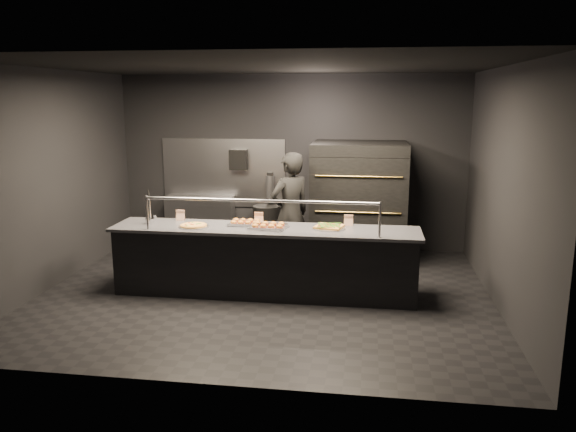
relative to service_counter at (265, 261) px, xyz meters
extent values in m
plane|color=black|center=(0.00, 0.00, -0.46)|extent=(6.00, 6.00, 0.00)
plane|color=black|center=(0.00, 0.00, 2.54)|extent=(6.00, 6.00, 0.00)
cube|color=black|center=(0.00, 2.50, 1.04)|extent=(6.00, 0.04, 3.00)
cube|color=black|center=(0.00, -2.50, 1.04)|extent=(6.00, 0.04, 3.00)
cube|color=black|center=(-3.00, 0.00, 1.04)|extent=(0.04, 5.00, 3.00)
cube|color=black|center=(3.00, 0.00, 1.04)|extent=(0.04, 5.00, 3.00)
cube|color=#99999E|center=(-1.20, 2.48, 0.84)|extent=(2.20, 0.02, 1.20)
cube|color=black|center=(0.00, 0.00, -0.02)|extent=(4.00, 0.70, 0.88)
cube|color=#343439|center=(0.00, 0.00, 0.44)|extent=(4.10, 0.78, 0.04)
cylinder|color=#99999E|center=(-1.50, -0.30, 0.68)|extent=(0.03, 0.03, 0.45)
cylinder|color=#99999E|center=(1.50, -0.30, 0.68)|extent=(0.03, 0.03, 0.45)
cylinder|color=#99999E|center=(0.00, -0.30, 0.88)|extent=(3.00, 0.04, 0.04)
cube|color=black|center=(1.20, 1.90, -0.16)|extent=(1.50, 1.15, 0.60)
cube|color=black|center=(1.20, 1.90, 0.44)|extent=(1.50, 1.20, 0.55)
cube|color=black|center=(1.20, 1.90, 0.99)|extent=(1.50, 1.20, 0.55)
cube|color=black|center=(1.20, 1.90, 1.36)|extent=(1.50, 1.20, 0.18)
cylinder|color=gold|center=(1.20, 1.28, 0.44)|extent=(1.30, 0.02, 0.02)
cylinder|color=gold|center=(1.20, 1.28, 0.99)|extent=(1.30, 0.02, 0.02)
cube|color=#99999E|center=(-1.60, 2.32, -0.01)|extent=(1.20, 0.35, 0.90)
cube|color=black|center=(-0.90, 2.39, 1.09)|extent=(0.30, 0.20, 0.35)
cylinder|color=#B2B2B7|center=(-0.35, 2.40, 0.59)|extent=(0.14, 0.14, 0.45)
cube|color=black|center=(-0.35, 2.40, 0.84)|extent=(0.10, 0.06, 0.06)
cylinder|color=silver|center=(-1.60, 0.02, 0.49)|extent=(0.13, 0.13, 0.07)
cylinder|color=silver|center=(-1.60, 0.02, 0.65)|extent=(0.05, 0.05, 0.32)
cylinder|color=silver|center=(-1.60, -0.05, 0.80)|extent=(0.02, 0.09, 0.02)
cone|color=black|center=(-1.60, 0.02, 0.88)|extent=(0.05, 0.05, 0.13)
cylinder|color=silver|center=(-0.95, -0.08, 0.46)|extent=(0.41, 0.41, 0.01)
cylinder|color=gold|center=(-0.95, -0.08, 0.47)|extent=(0.35, 0.35, 0.02)
cylinder|color=#E9A74C|center=(-0.95, -0.08, 0.49)|extent=(0.31, 0.31, 0.01)
cube|color=silver|center=(-0.29, 0.15, 0.47)|extent=(0.45, 0.33, 0.02)
ellipsoid|color=gold|center=(-0.44, 0.08, 0.50)|extent=(0.08, 0.08, 0.05)
ellipsoid|color=gold|center=(-0.44, 0.22, 0.50)|extent=(0.08, 0.08, 0.05)
ellipsoid|color=gold|center=(-0.34, 0.08, 0.50)|extent=(0.08, 0.08, 0.05)
ellipsoid|color=gold|center=(-0.34, 0.22, 0.50)|extent=(0.08, 0.08, 0.05)
ellipsoid|color=gold|center=(-0.24, 0.08, 0.50)|extent=(0.08, 0.08, 0.05)
ellipsoid|color=gold|center=(-0.24, 0.22, 0.50)|extent=(0.08, 0.08, 0.05)
ellipsoid|color=gold|center=(-0.14, 0.08, 0.50)|extent=(0.08, 0.08, 0.05)
ellipsoid|color=gold|center=(-0.14, 0.22, 0.50)|extent=(0.08, 0.08, 0.05)
cube|color=silver|center=(0.05, -0.02, 0.47)|extent=(0.54, 0.45, 0.02)
ellipsoid|color=gold|center=(-0.11, -0.10, 0.50)|extent=(0.09, 0.09, 0.06)
ellipsoid|color=gold|center=(-0.11, 0.06, 0.50)|extent=(0.09, 0.09, 0.06)
ellipsoid|color=gold|center=(0.00, -0.10, 0.50)|extent=(0.09, 0.09, 0.06)
ellipsoid|color=gold|center=(0.00, 0.06, 0.50)|extent=(0.09, 0.09, 0.06)
ellipsoid|color=gold|center=(0.11, -0.10, 0.50)|extent=(0.09, 0.09, 0.06)
ellipsoid|color=gold|center=(0.11, 0.06, 0.50)|extent=(0.09, 0.09, 0.06)
ellipsoid|color=gold|center=(0.22, -0.10, 0.50)|extent=(0.09, 0.09, 0.06)
ellipsoid|color=gold|center=(0.22, 0.06, 0.50)|extent=(0.09, 0.09, 0.06)
cylinder|color=silver|center=(0.85, 0.09, 0.46)|extent=(0.44, 0.44, 0.01)
cube|color=gold|center=(0.85, 0.09, 0.48)|extent=(0.41, 0.38, 0.02)
cube|color=#E9A74C|center=(0.85, 0.09, 0.49)|extent=(0.39, 0.36, 0.01)
cube|color=#408B24|center=(0.85, 0.09, 0.50)|extent=(0.37, 0.34, 0.01)
cylinder|color=silver|center=(-1.70, 0.23, 0.50)|extent=(0.06, 0.06, 0.09)
cylinder|color=silver|center=(-1.61, 0.23, 0.49)|extent=(0.04, 0.04, 0.07)
cube|color=white|center=(-1.25, 0.28, 0.53)|extent=(0.12, 0.04, 0.15)
cube|color=white|center=(-0.13, 0.28, 0.53)|extent=(0.12, 0.04, 0.15)
cube|color=white|center=(1.10, 0.28, 0.53)|extent=(0.12, 0.04, 0.15)
cylinder|color=black|center=(-0.38, 2.22, -0.08)|extent=(0.47, 0.47, 0.78)
imported|color=black|center=(0.20, 1.05, 0.45)|extent=(0.79, 0.77, 1.82)
camera|label=1|loc=(1.34, -7.12, 2.16)|focal=35.00mm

